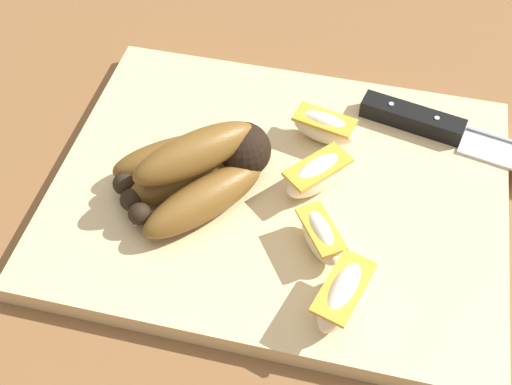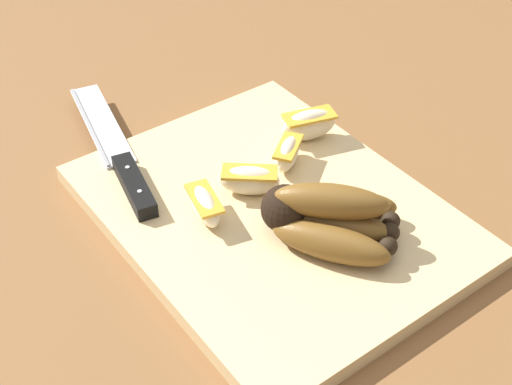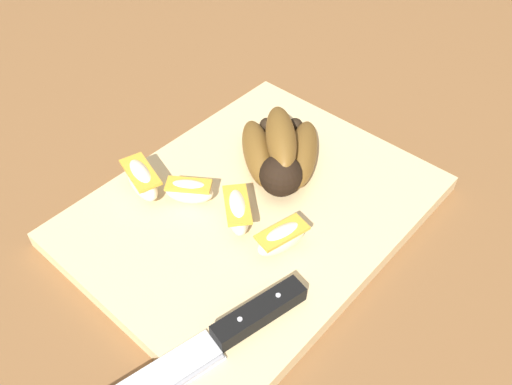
{
  "view_description": "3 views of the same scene",
  "coord_description": "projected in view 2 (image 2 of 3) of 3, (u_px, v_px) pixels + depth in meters",
  "views": [
    {
      "loc": [
        -0.05,
        0.35,
        0.48
      ],
      "look_at": [
        0.03,
        0.01,
        0.04
      ],
      "focal_mm": 46.1,
      "sensor_mm": 36.0,
      "label": 1
    },
    {
      "loc": [
        0.46,
        -0.38,
        0.53
      ],
      "look_at": [
        0.02,
        -0.04,
        0.06
      ],
      "focal_mm": 50.38,
      "sensor_mm": 36.0,
      "label": 2
    },
    {
      "loc": [
        -0.31,
        -0.31,
        0.48
      ],
      "look_at": [
        0.02,
        -0.02,
        0.03
      ],
      "focal_mm": 37.91,
      "sensor_mm": 36.0,
      "label": 3
    }
  ],
  "objects": [
    {
      "name": "ground_plane",
      "position": [
        278.0,
        208.0,
        0.8
      ],
      "size": [
        6.0,
        6.0,
        0.0
      ],
      "primitive_type": "plane",
      "color": "brown"
    },
    {
      "name": "chefs_knife",
      "position": [
        122.0,
        163.0,
        0.82
      ],
      "size": [
        0.28,
        0.09,
        0.02
      ],
      "color": "silver",
      "rests_on": "cutting_board"
    },
    {
      "name": "apple_wedge_near",
      "position": [
        250.0,
        180.0,
        0.78
      ],
      "size": [
        0.06,
        0.07,
        0.03
      ],
      "color": "#F4E5C1",
      "rests_on": "cutting_board"
    },
    {
      "name": "apple_wedge_far",
      "position": [
        288.0,
        153.0,
        0.81
      ],
      "size": [
        0.05,
        0.06,
        0.03
      ],
      "color": "#F4E5C1",
      "rests_on": "cutting_board"
    },
    {
      "name": "apple_wedge_middle",
      "position": [
        205.0,
        205.0,
        0.75
      ],
      "size": [
        0.07,
        0.04,
        0.03
      ],
      "color": "#F4E5C1",
      "rests_on": "cutting_board"
    },
    {
      "name": "banana_bunch",
      "position": [
        327.0,
        217.0,
        0.72
      ],
      "size": [
        0.15,
        0.15,
        0.07
      ],
      "color": "black",
      "rests_on": "cutting_board"
    },
    {
      "name": "apple_wedge_extra",
      "position": [
        309.0,
        124.0,
        0.85
      ],
      "size": [
        0.05,
        0.07,
        0.04
      ],
      "color": "#F4E5C1",
      "rests_on": "cutting_board"
    },
    {
      "name": "cutting_board",
      "position": [
        271.0,
        214.0,
        0.78
      ],
      "size": [
        0.4,
        0.31,
        0.02
      ],
      "primitive_type": "cube",
      "color": "#DBBC84",
      "rests_on": "ground_plane"
    }
  ]
}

